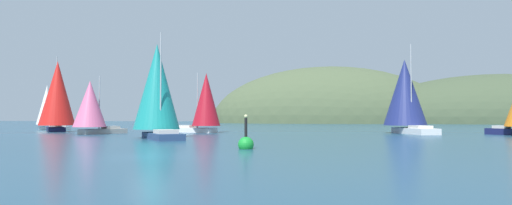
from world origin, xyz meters
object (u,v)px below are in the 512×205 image
object	(u,v)px
sailboat_white_mainsail	(47,106)
sailboat_teal_sail	(157,89)
sailboat_pink_spinnaker	(91,106)
sailboat_red_spinnaker	(57,95)
sailboat_navy_sail	(405,94)
sailboat_crimson_sail	(205,102)
channel_buoy	(246,144)

from	to	relation	value
sailboat_white_mainsail	sailboat_teal_sail	distance (m)	39.60
sailboat_pink_spinnaker	sailboat_red_spinnaker	bearing A→B (deg)	143.80
sailboat_red_spinnaker	sailboat_pink_spinnaker	distance (m)	12.73
sailboat_teal_sail	sailboat_navy_sail	world-z (taller)	sailboat_navy_sail
sailboat_crimson_sail	sailboat_pink_spinnaker	distance (m)	14.93
sailboat_pink_spinnaker	sailboat_teal_sail	bearing A→B (deg)	-32.44
sailboat_pink_spinnaker	channel_buoy	size ratio (longest dim) A/B	2.92
sailboat_white_mainsail	sailboat_crimson_sail	bearing A→B (deg)	-15.90
sailboat_crimson_sail	sailboat_white_mainsail	xyz separation A→B (m)	(-31.34, 8.93, -0.24)
sailboat_crimson_sail	sailboat_pink_spinnaker	bearing A→B (deg)	-149.40
sailboat_teal_sail	sailboat_crimson_sail	bearing A→B (deg)	89.04
channel_buoy	sailboat_teal_sail	bearing A→B (deg)	132.87
sailboat_teal_sail	sailboat_navy_sail	distance (m)	33.61
sailboat_navy_sail	channel_buoy	bearing A→B (deg)	-114.38
sailboat_crimson_sail	sailboat_teal_sail	world-z (taller)	sailboat_teal_sail
sailboat_navy_sail	sailboat_pink_spinnaker	world-z (taller)	sailboat_navy_sail
sailboat_crimson_sail	sailboat_white_mainsail	bearing A→B (deg)	164.10
sailboat_red_spinnaker	sailboat_pink_spinnaker	xyz separation A→B (m)	(10.16, -7.44, -1.85)
sailboat_teal_sail	sailboat_red_spinnaker	xyz separation A→B (m)	(-22.74, 15.43, 0.36)
sailboat_red_spinnaker	channel_buoy	distance (m)	45.98
sailboat_crimson_sail	sailboat_navy_sail	world-z (taller)	sailboat_navy_sail
sailboat_white_mainsail	sailboat_red_spinnaker	xyz separation A→B (m)	(8.34, -9.08, 1.42)
sailboat_teal_sail	sailboat_pink_spinnaker	world-z (taller)	sailboat_teal_sail
sailboat_teal_sail	channel_buoy	distance (m)	19.09
sailboat_teal_sail	channel_buoy	size ratio (longest dim) A/B	4.12
sailboat_crimson_sail	sailboat_red_spinnaker	bearing A→B (deg)	-179.61
sailboat_crimson_sail	sailboat_red_spinnaker	distance (m)	23.03
sailboat_navy_sail	sailboat_pink_spinnaker	xyz separation A→B (m)	(-40.07, -11.35, -1.64)
channel_buoy	sailboat_white_mainsail	bearing A→B (deg)	138.91
sailboat_crimson_sail	sailboat_red_spinnaker	xyz separation A→B (m)	(-23.00, -0.16, 1.18)
sailboat_pink_spinnaker	channel_buoy	bearing A→B (deg)	-40.58
sailboat_white_mainsail	channel_buoy	size ratio (longest dim) A/B	3.04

